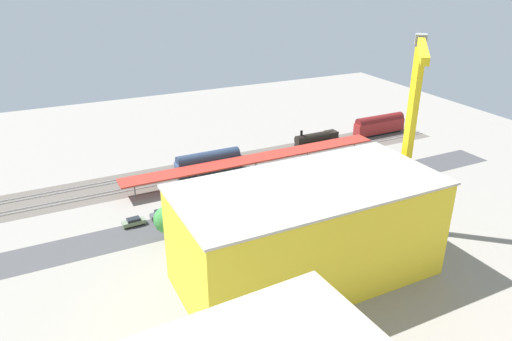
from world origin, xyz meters
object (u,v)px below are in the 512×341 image
object	(u,v)px
parked_car_1	(297,187)
street_tree_3	(246,196)
parked_car_6	(161,215)
platform_canopy_near	(256,158)
locomotive	(319,139)
parked_car_4	(223,202)
box_truck_0	(294,220)
street_tree_2	(336,180)
street_tree_0	(168,220)
street_tree_4	(215,207)
street_tree_5	(381,172)
freight_coach_far	(208,162)
construction_building	(308,232)
tower_crane	(410,129)
street_tree_1	(370,167)
traffic_light	(356,178)
box_truck_1	(340,203)
box_truck_2	(288,218)
parked_car_3	(249,197)
parked_car_7	(134,222)
parked_car_2	(274,191)
parked_car_5	(194,208)
passenger_coach	(379,124)
parked_car_0	(324,181)

from	to	relation	value
parked_car_1	street_tree_3	world-z (taller)	street_tree_3
parked_car_6	platform_canopy_near	bearing A→B (deg)	-155.34
locomotive	parked_car_4	distance (m)	44.91
box_truck_0	street_tree_2	distance (m)	15.05
platform_canopy_near	street_tree_0	size ratio (longest dim) A/B	9.59
street_tree_3	street_tree_4	bearing A→B (deg)	0.95
parked_car_6	street_tree_3	distance (m)	17.98
street_tree_4	street_tree_5	bearing A→B (deg)	178.18
locomotive	freight_coach_far	bearing A→B (deg)	9.29
construction_building	street_tree_0	bearing A→B (deg)	-50.88
tower_crane	box_truck_0	world-z (taller)	tower_crane
parked_car_4	tower_crane	world-z (taller)	tower_crane
street_tree_2	street_tree_4	world-z (taller)	street_tree_2
parked_car_1	street_tree_4	bearing A→B (deg)	18.26
box_truck_0	parked_car_4	bearing A→B (deg)	-58.42
street_tree_1	street_tree_2	bearing A→B (deg)	8.39
street_tree_2	traffic_light	distance (m)	6.09
platform_canopy_near	street_tree_5	size ratio (longest dim) A/B	8.55
street_tree_3	traffic_light	size ratio (longest dim) A/B	1.30
box_truck_1	street_tree_0	bearing A→B (deg)	-6.70
parked_car_6	box_truck_2	distance (m)	26.01
parked_car_1	tower_crane	xyz separation A→B (m)	(-8.48, 24.50, 20.31)
locomotive	street_tree_5	size ratio (longest dim) A/B	1.88
tower_crane	parked_car_3	bearing A→B (deg)	-49.91
parked_car_7	street_tree_1	xyz separation A→B (m)	(-52.03, 7.28, 5.20)
tower_crane	street_tree_4	size ratio (longest dim) A/B	5.28
construction_building	tower_crane	world-z (taller)	tower_crane
freight_coach_far	parked_car_2	bearing A→B (deg)	119.16
platform_canopy_near	locomotive	xyz separation A→B (m)	(-24.66, -10.09, -1.99)
platform_canopy_near	street_tree_2	world-z (taller)	street_tree_2
locomotive	parked_car_2	xyz separation A→B (m)	(26.10, 22.84, -1.07)
street_tree_3	street_tree_5	world-z (taller)	street_tree_3
street_tree_0	street_tree_2	bearing A→B (deg)	179.21
construction_building	street_tree_3	xyz separation A→B (m)	(1.12, -21.83, -3.12)
parked_car_3	street_tree_5	distance (m)	30.46
parked_car_7	street_tree_2	distance (m)	43.10
freight_coach_far	street_tree_2	bearing A→B (deg)	126.66
box_truck_0	street_tree_1	xyz separation A→B (m)	(-23.53, -7.18, 4.19)
platform_canopy_near	street_tree_2	distance (m)	23.68
parked_car_5	street_tree_1	bearing A→B (deg)	168.85
locomotive	street_tree_4	size ratio (longest dim) A/B	2.13
parked_car_2	parked_car_6	world-z (taller)	parked_car_6
tower_crane	street_tree_3	world-z (taller)	tower_crane
passenger_coach	parked_car_5	bearing A→B (deg)	18.94
locomotive	parked_car_0	world-z (taller)	locomotive
passenger_coach	street_tree_3	world-z (taller)	street_tree_3
street_tree_2	street_tree_5	distance (m)	12.43
freight_coach_far	traffic_light	size ratio (longest dim) A/B	2.59
street_tree_2	parked_car_6	bearing A→B (deg)	-14.53
parked_car_1	parked_car_2	distance (m)	5.75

